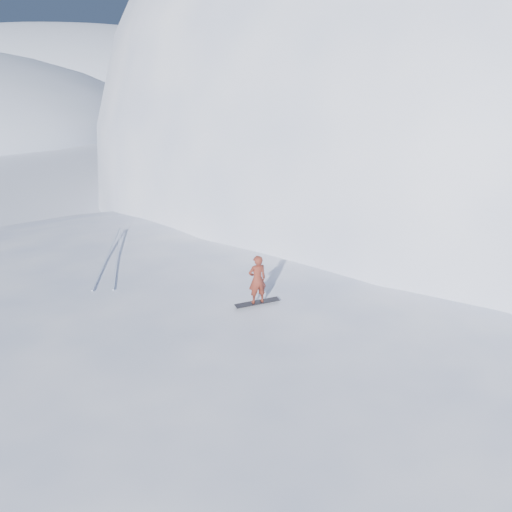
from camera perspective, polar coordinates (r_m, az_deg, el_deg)
The scene contains 9 objects.
ground at distance 14.71m, azimuth -12.18°, elevation -15.39°, with size 400.00×400.00×0.00m, color white.
near_ridge at distance 17.02m, azimuth -7.20°, elevation -9.24°, with size 36.00×28.00×4.80m, color white.
summit_peak at distance 43.07m, azimuth 25.02°, elevation 8.63°, with size 60.00×56.00×56.00m, color white.
peak_shoulder at distance 33.47m, azimuth 10.83°, elevation 6.82°, with size 28.00×24.00×18.00m, color white.
far_ridge_c at distance 128.94m, azimuth -22.48°, elevation 17.16°, with size 140.00×90.00×36.00m, color white.
wind_bumps at distance 16.50m, azimuth -12.94°, elevation -10.81°, with size 16.00×14.40×1.00m.
snowboard at distance 13.70m, azimuth 0.16°, elevation -5.83°, with size 1.37×0.26×0.02m, color black.
snowboarder at distance 13.35m, azimuth 0.16°, elevation -2.95°, with size 0.55×0.36×1.50m, color maroon.
board_tracks at distance 17.91m, azimuth -17.47°, elevation 0.23°, with size 1.26×5.98×0.04m.
Camera 1 is at (2.56, -11.38, 8.97)m, focal length 32.00 mm.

